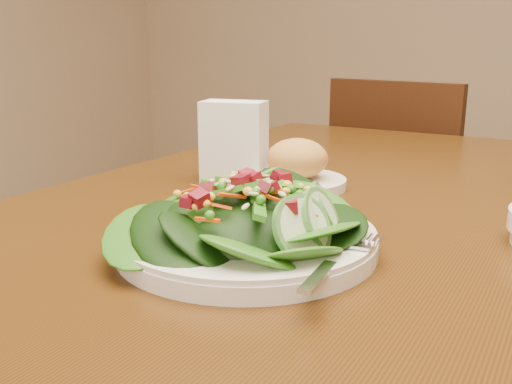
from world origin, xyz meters
TOP-DOWN VIEW (x-y plane):
  - dining_table at (0.00, 0.00)m, footprint 0.90×1.40m
  - chair_far at (-0.17, 0.92)m, footprint 0.46×0.46m
  - salad_plate at (-0.03, -0.22)m, footprint 0.29×0.28m
  - bread_plate at (-0.11, 0.05)m, footprint 0.15×0.15m
  - napkin_holder at (-0.22, 0.03)m, footprint 0.11×0.08m

SIDE VIEW (x-z plane):
  - chair_far at x=-0.17m, z-range 0.03..0.89m
  - dining_table at x=0.00m, z-range 0.27..1.02m
  - salad_plate at x=-0.03m, z-range 0.74..0.82m
  - bread_plate at x=-0.11m, z-range 0.74..0.82m
  - napkin_holder at x=-0.22m, z-range 0.75..0.88m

